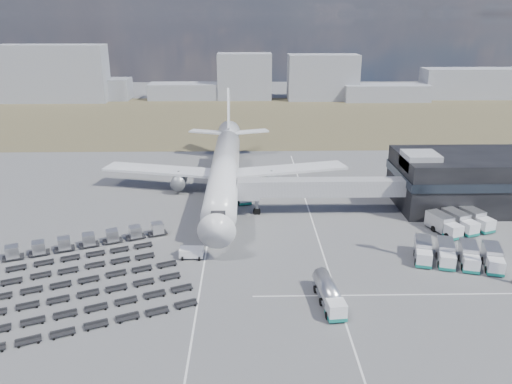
{
  "coord_description": "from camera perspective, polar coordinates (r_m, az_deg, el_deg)",
  "views": [
    {
      "loc": [
        4.28,
        -64.51,
        34.66
      ],
      "look_at": [
        6.07,
        21.26,
        4.0
      ],
      "focal_mm": 35.0,
      "sensor_mm": 36.0,
      "label": 1
    }
  ],
  "objects": [
    {
      "name": "pushback_tug",
      "position": [
        76.12,
        -7.37,
        -6.93
      ],
      "size": [
        3.63,
        2.13,
        1.57
      ],
      "primitive_type": "cube",
      "rotation": [
        0.0,
        0.0,
        -0.04
      ],
      "color": "silver",
      "rests_on": "ground"
    },
    {
      "name": "lane_markings",
      "position": [
        76.08,
        3.1,
        -7.46
      ],
      "size": [
        47.12,
        110.0,
        0.01
      ],
      "color": "silver",
      "rests_on": "ground"
    },
    {
      "name": "fuel_tanker",
      "position": [
        64.69,
        8.35,
        -11.46
      ],
      "size": [
        3.16,
        9.15,
        2.9
      ],
      "rotation": [
        0.0,
        0.0,
        0.1
      ],
      "color": "silver",
      "rests_on": "ground"
    },
    {
      "name": "skyline",
      "position": [
        219.25,
        -9.26,
        12.54
      ],
      "size": [
        295.83,
        20.27,
        23.07
      ],
      "color": "gray",
      "rests_on": "ground"
    },
    {
      "name": "service_trucks_near",
      "position": [
        79.4,
        22.02,
        -6.62
      ],
      "size": [
        13.2,
        9.47,
        2.64
      ],
      "rotation": [
        0.0,
        0.0,
        -0.27
      ],
      "color": "silver",
      "rests_on": "ground"
    },
    {
      "name": "grass_strip",
      "position": [
        177.97,
        -2.58,
        8.42
      ],
      "size": [
        420.0,
        90.0,
        0.01
      ],
      "primitive_type": "cube",
      "color": "brown",
      "rests_on": "ground"
    },
    {
      "name": "catering_truck",
      "position": [
        97.65,
        -1.66,
        -0.26
      ],
      "size": [
        3.94,
        6.39,
        2.73
      ],
      "rotation": [
        0.0,
        0.0,
        0.27
      ],
      "color": "silver",
      "rests_on": "ground"
    },
    {
      "name": "uld_row",
      "position": [
        83.12,
        -18.58,
        -5.21
      ],
      "size": [
        23.65,
        11.12,
        1.92
      ],
      "rotation": [
        0.0,
        0.0,
        0.39
      ],
      "color": "black",
      "rests_on": "ground"
    },
    {
      "name": "terminal",
      "position": [
        102.88,
        23.88,
        1.33
      ],
      "size": [
        30.4,
        16.4,
        11.0
      ],
      "color": "black",
      "rests_on": "ground"
    },
    {
      "name": "ground",
      "position": [
        73.36,
        -4.45,
        -8.59
      ],
      "size": [
        420.0,
        420.0,
        0.0
      ],
      "primitive_type": "plane",
      "color": "#565659",
      "rests_on": "ground"
    },
    {
      "name": "service_trucks_far",
      "position": [
        91.34,
        22.26,
        -3.16
      ],
      "size": [
        10.98,
        9.65,
        2.79
      ],
      "rotation": [
        0.0,
        0.0,
        0.35
      ],
      "color": "silver",
      "rests_on": "ground"
    },
    {
      "name": "baggage_dollies",
      "position": [
        71.32,
        -18.78,
        -10.27
      ],
      "size": [
        29.85,
        28.15,
        0.66
      ],
      "rotation": [
        0.0,
        0.0,
        0.4
      ],
      "color": "black",
      "rests_on": "ground"
    },
    {
      "name": "airliner",
      "position": [
        101.33,
        -3.57,
        2.78
      ],
      "size": [
        51.59,
        64.53,
        17.62
      ],
      "color": "silver",
      "rests_on": "ground"
    },
    {
      "name": "jet_bridge",
      "position": [
        90.69,
        6.23,
        0.49
      ],
      "size": [
        30.3,
        3.8,
        7.05
      ],
      "color": "#939399",
      "rests_on": "ground"
    }
  ]
}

